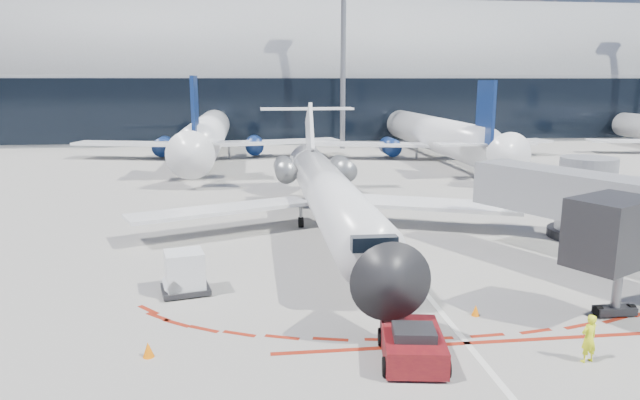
{
  "coord_description": "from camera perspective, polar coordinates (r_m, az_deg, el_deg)",
  "views": [
    {
      "loc": [
        -7.46,
        -29.57,
        9.19
      ],
      "look_at": [
        -3.85,
        0.37,
        2.85
      ],
      "focal_mm": 32.0,
      "sensor_mm": 36.0,
      "label": 1
    }
  ],
  "objects": [
    {
      "name": "apron_stop_bar",
      "position": [
        21.6,
        14.47,
        -13.69
      ],
      "size": [
        14.0,
        0.25,
        0.01
      ],
      "primitive_type": "cube",
      "color": "maroon",
      "rests_on": "ground"
    },
    {
      "name": "bg_airliner_0",
      "position": [
        70.19,
        -11.18,
        9.06
      ],
      "size": [
        37.18,
        39.36,
        12.03
      ],
      "primitive_type": null,
      "color": "white",
      "rests_on": "ground"
    },
    {
      "name": "apron_centerline",
      "position": [
        33.72,
        6.2,
        -4.01
      ],
      "size": [
        0.25,
        40.0,
        0.01
      ],
      "primitive_type": "cube",
      "color": "silver",
      "rests_on": "ground"
    },
    {
      "name": "pushback_tug",
      "position": [
        19.82,
        9.22,
        -14.07
      ],
      "size": [
        2.53,
        5.08,
        1.29
      ],
      "rotation": [
        0.0,
        0.0,
        -0.16
      ],
      "color": "#4F0B12",
      "rests_on": "ground"
    },
    {
      "name": "terminal_building",
      "position": [
        94.84,
        -2.4,
        11.46
      ],
      "size": [
        150.0,
        24.15,
        24.0
      ],
      "color": "gray",
      "rests_on": "ground"
    },
    {
      "name": "safety_cone_right",
      "position": [
        23.91,
        15.3,
        -10.6
      ],
      "size": [
        0.32,
        0.32,
        0.45
      ],
      "primitive_type": "cone",
      "color": "orange",
      "rests_on": "ground"
    },
    {
      "name": "bg_airliner_1",
      "position": [
        70.33,
        11.36,
        8.84
      ],
      "size": [
        35.58,
        37.67,
        11.51
      ],
      "primitive_type": null,
      "color": "white",
      "rests_on": "ground"
    },
    {
      "name": "ramp_worker",
      "position": [
        21.33,
        25.29,
        -12.4
      ],
      "size": [
        0.69,
        0.53,
        1.67
      ],
      "primitive_type": "imported",
      "rotation": [
        0.0,
        0.0,
        3.38
      ],
      "color": "#EBF91A",
      "rests_on": "ground"
    },
    {
      "name": "ground",
      "position": [
        31.86,
        7.01,
        -4.99
      ],
      "size": [
        260.0,
        260.0,
        0.0
      ],
      "primitive_type": "plane",
      "color": "gray",
      "rests_on": "ground"
    },
    {
      "name": "jet_bridge",
      "position": [
        32.27,
        25.62,
        -0.36
      ],
      "size": [
        10.03,
        15.2,
        4.9
      ],
      "color": "gray",
      "rests_on": "ground"
    },
    {
      "name": "regional_jet",
      "position": [
        34.72,
        0.86,
        0.78
      ],
      "size": [
        24.38,
        30.07,
        7.53
      ],
      "color": "white",
      "rests_on": "ground"
    },
    {
      "name": "light_mast_centre",
      "position": [
        78.64,
        2.33,
        14.27
      ],
      "size": [
        0.7,
        0.7,
        25.0
      ],
      "primitive_type": "cylinder",
      "color": "slate",
      "rests_on": "ground"
    },
    {
      "name": "safety_cone_left",
      "position": [
        20.76,
        -16.8,
        -14.13
      ],
      "size": [
        0.39,
        0.39,
        0.54
      ],
      "primitive_type": "cone",
      "color": "orange",
      "rests_on": "ground"
    },
    {
      "name": "uld_container",
      "position": [
        25.83,
        -13.37,
        -7.09
      ],
      "size": [
        2.35,
        2.12,
        1.9
      ],
      "rotation": [
        0.0,
        0.0,
        0.22
      ],
      "color": "black",
      "rests_on": "ground"
    }
  ]
}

